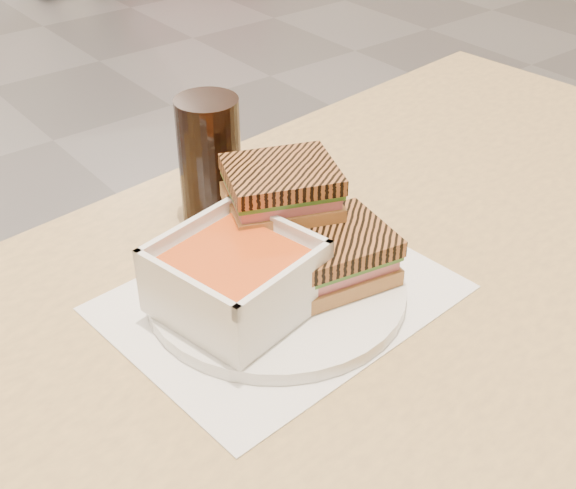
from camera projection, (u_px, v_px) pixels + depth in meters
main_table at (395, 340)px, 0.90m from camera, size 1.26×0.81×0.75m
tray_liner at (281, 298)px, 0.78m from camera, size 0.35×0.29×0.00m
plate at (277, 289)px, 0.78m from camera, size 0.27×0.27×0.01m
soup_bowl at (236, 280)px, 0.73m from camera, size 0.16×0.16×0.07m
panini_lower at (331, 255)px, 0.77m from camera, size 0.13×0.12×0.05m
panini_upper at (281, 189)px, 0.78m from camera, size 0.14×0.13×0.05m
cola_glass at (210, 162)px, 0.86m from camera, size 0.07×0.07×0.15m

